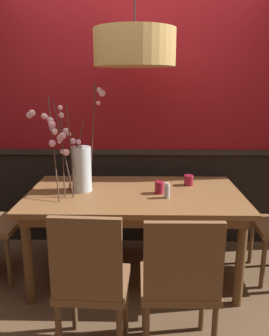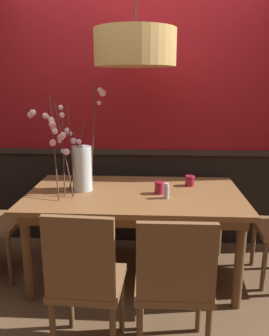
{
  "view_description": "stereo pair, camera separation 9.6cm",
  "coord_description": "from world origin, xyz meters",
  "px_view_note": "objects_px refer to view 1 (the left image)",
  "views": [
    {
      "loc": [
        0.05,
        -2.59,
        1.6
      ],
      "look_at": [
        0.0,
        0.0,
        0.94
      ],
      "focal_mm": 36.08,
      "sensor_mm": 36.0,
      "label": 1
    },
    {
      "loc": [
        0.14,
        -2.59,
        1.6
      ],
      "look_at": [
        0.0,
        0.0,
        0.94
      ],
      "focal_mm": 36.08,
      "sensor_mm": 36.0,
      "label": 2
    }
  ],
  "objects_px": {
    "dining_table": "(134,202)",
    "pendant_lamp": "(134,48)",
    "vase_with_blossoms": "(78,163)",
    "chair_near_side_left": "(91,280)",
    "chair_near_side_right": "(180,280)",
    "candle_holder_nearer_center": "(159,187)",
    "candle_holder_nearer_edge": "(189,180)",
    "condiment_bottle": "(167,191)"
  },
  "relations": [
    {
      "from": "chair_near_side_left",
      "to": "pendant_lamp",
      "type": "distance_m",
      "value": 1.68
    },
    {
      "from": "chair_near_side_right",
      "to": "vase_with_blossoms",
      "type": "distance_m",
      "value": 1.27
    },
    {
      "from": "vase_with_blossoms",
      "to": "pendant_lamp",
      "type": "height_order",
      "value": "pendant_lamp"
    },
    {
      "from": "chair_near_side_right",
      "to": "candle_holder_nearer_center",
      "type": "bearing_deg",
      "value": 94.69
    },
    {
      "from": "candle_holder_nearer_center",
      "to": "dining_table",
      "type": "bearing_deg",
      "value": 174.73
    },
    {
      "from": "dining_table",
      "to": "candle_holder_nearer_center",
      "type": "relative_size",
      "value": 17.48
    },
    {
      "from": "chair_near_side_right",
      "to": "candle_holder_nearer_center",
      "type": "xyz_separation_m",
      "value": [
        -0.07,
        0.89,
        0.27
      ]
    },
    {
      "from": "dining_table",
      "to": "vase_with_blossoms",
      "type": "distance_m",
      "value": 0.55
    },
    {
      "from": "vase_with_blossoms",
      "to": "pendant_lamp",
      "type": "relative_size",
      "value": 0.72
    },
    {
      "from": "dining_table",
      "to": "chair_near_side_right",
      "type": "distance_m",
      "value": 0.96
    },
    {
      "from": "chair_near_side_right",
      "to": "candle_holder_nearer_center",
      "type": "height_order",
      "value": "chair_near_side_right"
    },
    {
      "from": "chair_near_side_right",
      "to": "condiment_bottle",
      "type": "bearing_deg",
      "value": 91.41
    },
    {
      "from": "dining_table",
      "to": "pendant_lamp",
      "type": "distance_m",
      "value": 1.2
    },
    {
      "from": "candle_holder_nearer_center",
      "to": "condiment_bottle",
      "type": "distance_m",
      "value": 0.12
    },
    {
      "from": "candle_holder_nearer_center",
      "to": "pendant_lamp",
      "type": "xyz_separation_m",
      "value": [
        -0.2,
        0.1,
        1.06
      ]
    },
    {
      "from": "vase_with_blossoms",
      "to": "pendant_lamp",
      "type": "distance_m",
      "value": 0.99
    },
    {
      "from": "chair_near_side_right",
      "to": "vase_with_blossoms",
      "type": "height_order",
      "value": "vase_with_blossoms"
    },
    {
      "from": "dining_table",
      "to": "candle_holder_nearer_edge",
      "type": "xyz_separation_m",
      "value": [
        0.46,
        0.21,
        0.13
      ]
    },
    {
      "from": "condiment_bottle",
      "to": "pendant_lamp",
      "type": "distance_m",
      "value": 1.11
    },
    {
      "from": "dining_table",
      "to": "candle_holder_nearer_center",
      "type": "height_order",
      "value": "candle_holder_nearer_center"
    },
    {
      "from": "pendant_lamp",
      "to": "candle_holder_nearer_center",
      "type": "bearing_deg",
      "value": -27.36
    },
    {
      "from": "dining_table",
      "to": "candle_holder_nearer_center",
      "type": "xyz_separation_m",
      "value": [
        0.2,
        -0.02,
        0.13
      ]
    },
    {
      "from": "candle_holder_nearer_center",
      "to": "pendant_lamp",
      "type": "bearing_deg",
      "value": 152.64
    },
    {
      "from": "candle_holder_nearer_center",
      "to": "candle_holder_nearer_edge",
      "type": "xyz_separation_m",
      "value": [
        0.27,
        0.23,
        -0.0
      ]
    },
    {
      "from": "vase_with_blossoms",
      "to": "pendant_lamp",
      "type": "xyz_separation_m",
      "value": [
        0.45,
        0.05,
        0.88
      ]
    },
    {
      "from": "chair_near_side_left",
      "to": "candle_holder_nearer_edge",
      "type": "xyz_separation_m",
      "value": [
        0.69,
        1.13,
        0.26
      ]
    },
    {
      "from": "chair_near_side_left",
      "to": "candle_holder_nearer_center",
      "type": "xyz_separation_m",
      "value": [
        0.43,
        0.9,
        0.26
      ]
    },
    {
      "from": "chair_near_side_left",
      "to": "candle_holder_nearer_center",
      "type": "height_order",
      "value": "chair_near_side_left"
    },
    {
      "from": "candle_holder_nearer_center",
      "to": "candle_holder_nearer_edge",
      "type": "distance_m",
      "value": 0.35
    },
    {
      "from": "candle_holder_nearer_center",
      "to": "candle_holder_nearer_edge",
      "type": "relative_size",
      "value": 1.11
    },
    {
      "from": "vase_with_blossoms",
      "to": "candle_holder_nearer_edge",
      "type": "xyz_separation_m",
      "value": [
        0.92,
        0.17,
        -0.19
      ]
    },
    {
      "from": "chair_near_side_right",
      "to": "vase_with_blossoms",
      "type": "bearing_deg",
      "value": 127.66
    },
    {
      "from": "condiment_bottle",
      "to": "pendant_lamp",
      "type": "xyz_separation_m",
      "value": [
        -0.26,
        0.21,
        1.06
      ]
    },
    {
      "from": "dining_table",
      "to": "pendant_lamp",
      "type": "relative_size",
      "value": 1.43
    },
    {
      "from": "candle_holder_nearer_edge",
      "to": "pendant_lamp",
      "type": "height_order",
      "value": "pendant_lamp"
    },
    {
      "from": "candle_holder_nearer_center",
      "to": "candle_holder_nearer_edge",
      "type": "height_order",
      "value": "candle_holder_nearer_center"
    },
    {
      "from": "pendant_lamp",
      "to": "candle_holder_nearer_edge",
      "type": "bearing_deg",
      "value": 14.45
    },
    {
      "from": "condiment_bottle",
      "to": "chair_near_side_left",
      "type": "bearing_deg",
      "value": -121.29
    },
    {
      "from": "chair_near_side_left",
      "to": "vase_with_blossoms",
      "type": "relative_size",
      "value": 1.1
    },
    {
      "from": "chair_near_side_right",
      "to": "candle_holder_nearer_edge",
      "type": "distance_m",
      "value": 1.16
    },
    {
      "from": "vase_with_blossoms",
      "to": "dining_table",
      "type": "bearing_deg",
      "value": -4.17
    },
    {
      "from": "chair_near_side_left",
      "to": "chair_near_side_right",
      "type": "xyz_separation_m",
      "value": [
        0.5,
        0.01,
        -0.0
      ]
    }
  ]
}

